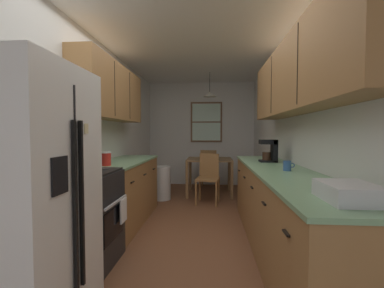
{
  "coord_description": "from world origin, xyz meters",
  "views": [
    {
      "loc": [
        0.25,
        -2.72,
        1.28
      ],
      "look_at": [
        -0.05,
        1.2,
        1.12
      ],
      "focal_mm": 23.63,
      "sensor_mm": 36.0,
      "label": 1
    }
  ],
  "objects_px": {
    "stove_range": "(82,217)",
    "microwave_over_range": "(68,98)",
    "refrigerator": "(27,196)",
    "coffee_maker": "(270,150)",
    "mug_by_coffeemaker": "(287,166)",
    "storage_canister": "(106,159)",
    "dish_rack": "(349,192)",
    "dining_chair_far": "(209,167)",
    "trash_bin": "(162,183)",
    "dining_chair_near": "(208,176)",
    "dining_table": "(209,164)"
  },
  "relations": [
    {
      "from": "stove_range",
      "to": "microwave_over_range",
      "type": "bearing_deg",
      "value": 179.97
    },
    {
      "from": "microwave_over_range",
      "to": "stove_range",
      "type": "bearing_deg",
      "value": -0.03
    },
    {
      "from": "stove_range",
      "to": "refrigerator",
      "type": "bearing_deg",
      "value": -87.71
    },
    {
      "from": "coffee_maker",
      "to": "mug_by_coffeemaker",
      "type": "xyz_separation_m",
      "value": [
        -0.01,
        -0.8,
        -0.11
      ]
    },
    {
      "from": "refrigerator",
      "to": "storage_canister",
      "type": "distance_m",
      "value": 1.34
    },
    {
      "from": "coffee_maker",
      "to": "dish_rack",
      "type": "xyz_separation_m",
      "value": [
        -0.01,
        -1.97,
        -0.11
      ]
    },
    {
      "from": "refrigerator",
      "to": "dining_chair_far",
      "type": "xyz_separation_m",
      "value": [
        1.16,
        4.32,
        -0.36
      ]
    },
    {
      "from": "storage_canister",
      "to": "dish_rack",
      "type": "height_order",
      "value": "storage_canister"
    },
    {
      "from": "trash_bin",
      "to": "storage_canister",
      "type": "distance_m",
      "value": 2.04
    },
    {
      "from": "refrigerator",
      "to": "microwave_over_range",
      "type": "xyz_separation_m",
      "value": [
        -0.14,
        0.75,
        0.75
      ]
    },
    {
      "from": "mug_by_coffeemaker",
      "to": "dish_rack",
      "type": "relative_size",
      "value": 0.34
    },
    {
      "from": "microwave_over_range",
      "to": "dining_chair_far",
      "type": "height_order",
      "value": "microwave_over_range"
    },
    {
      "from": "dining_chair_near",
      "to": "mug_by_coffeemaker",
      "type": "distance_m",
      "value": 2.23
    },
    {
      "from": "dining_table",
      "to": "dining_chair_near",
      "type": "height_order",
      "value": "dining_chair_near"
    },
    {
      "from": "refrigerator",
      "to": "mug_by_coffeemaker",
      "type": "distance_m",
      "value": 2.27
    },
    {
      "from": "microwave_over_range",
      "to": "refrigerator",
      "type": "bearing_deg",
      "value": -79.15
    },
    {
      "from": "microwave_over_range",
      "to": "dining_chair_near",
      "type": "relative_size",
      "value": 0.63
    },
    {
      "from": "dining_chair_far",
      "to": "coffee_maker",
      "type": "relative_size",
      "value": 3.01
    },
    {
      "from": "refrigerator",
      "to": "dining_chair_far",
      "type": "relative_size",
      "value": 1.92
    },
    {
      "from": "refrigerator",
      "to": "coffee_maker",
      "type": "bearing_deg",
      "value": 43.18
    },
    {
      "from": "refrigerator",
      "to": "dining_chair_near",
      "type": "height_order",
      "value": "refrigerator"
    },
    {
      "from": "storage_canister",
      "to": "mug_by_coffeemaker",
      "type": "distance_m",
      "value": 2.05
    },
    {
      "from": "dining_chair_near",
      "to": "mug_by_coffeemaker",
      "type": "relative_size",
      "value": 7.71
    },
    {
      "from": "mug_by_coffeemaker",
      "to": "storage_canister",
      "type": "bearing_deg",
      "value": 172.83
    },
    {
      "from": "microwave_over_range",
      "to": "dish_rack",
      "type": "height_order",
      "value": "microwave_over_range"
    },
    {
      "from": "stove_range",
      "to": "mug_by_coffeemaker",
      "type": "bearing_deg",
      "value": 9.26
    },
    {
      "from": "microwave_over_range",
      "to": "mug_by_coffeemaker",
      "type": "xyz_separation_m",
      "value": [
        2.14,
        0.33,
        -0.66
      ]
    },
    {
      "from": "coffee_maker",
      "to": "mug_by_coffeemaker",
      "type": "relative_size",
      "value": 2.57
    },
    {
      "from": "coffee_maker",
      "to": "mug_by_coffeemaker",
      "type": "height_order",
      "value": "coffee_maker"
    },
    {
      "from": "dining_chair_far",
      "to": "coffee_maker",
      "type": "height_order",
      "value": "coffee_maker"
    },
    {
      "from": "stove_range",
      "to": "trash_bin",
      "type": "distance_m",
      "value": 2.52
    },
    {
      "from": "microwave_over_range",
      "to": "trash_bin",
      "type": "height_order",
      "value": "microwave_over_range"
    },
    {
      "from": "dining_table",
      "to": "dining_chair_far",
      "type": "bearing_deg",
      "value": 91.83
    },
    {
      "from": "trash_bin",
      "to": "storage_canister",
      "type": "relative_size",
      "value": 3.9
    },
    {
      "from": "dining_chair_near",
      "to": "dish_rack",
      "type": "relative_size",
      "value": 2.65
    },
    {
      "from": "microwave_over_range",
      "to": "storage_canister",
      "type": "relative_size",
      "value": 3.43
    },
    {
      "from": "dining_chair_near",
      "to": "dish_rack",
      "type": "distance_m",
      "value": 3.33
    },
    {
      "from": "refrigerator",
      "to": "stove_range",
      "type": "bearing_deg",
      "value": 92.29
    },
    {
      "from": "dining_table",
      "to": "trash_bin",
      "type": "xyz_separation_m",
      "value": [
        -0.91,
        -0.47,
        -0.31
      ]
    },
    {
      "from": "dining_chair_far",
      "to": "coffee_maker",
      "type": "distance_m",
      "value": 2.64
    },
    {
      "from": "dining_chair_far",
      "to": "trash_bin",
      "type": "xyz_separation_m",
      "value": [
        -0.89,
        -1.08,
        -0.18
      ]
    },
    {
      "from": "microwave_over_range",
      "to": "dining_chair_near",
      "type": "distance_m",
      "value": 2.91
    },
    {
      "from": "dining_chair_near",
      "to": "storage_canister",
      "type": "relative_size",
      "value": 5.44
    },
    {
      "from": "dining_table",
      "to": "dish_rack",
      "type": "relative_size",
      "value": 2.73
    },
    {
      "from": "storage_canister",
      "to": "dish_rack",
      "type": "distance_m",
      "value": 2.48
    },
    {
      "from": "refrigerator",
      "to": "dining_chair_near",
      "type": "xyz_separation_m",
      "value": [
        1.16,
        3.1,
        -0.36
      ]
    },
    {
      "from": "microwave_over_range",
      "to": "dining_table",
      "type": "height_order",
      "value": "microwave_over_range"
    },
    {
      "from": "dining_table",
      "to": "storage_canister",
      "type": "distance_m",
      "value": 2.69
    },
    {
      "from": "microwave_over_range",
      "to": "dining_chair_far",
      "type": "bearing_deg",
      "value": 69.99
    },
    {
      "from": "refrigerator",
      "to": "dish_rack",
      "type": "xyz_separation_m",
      "value": [
        1.99,
        -0.09,
        0.08
      ]
    }
  ]
}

